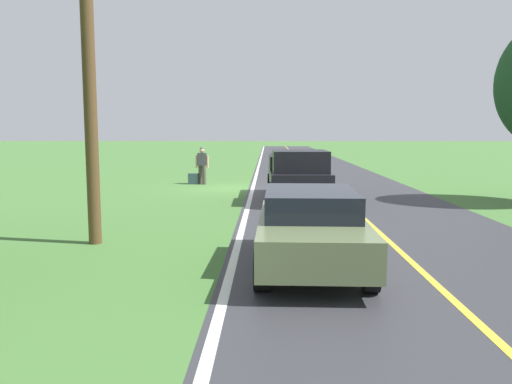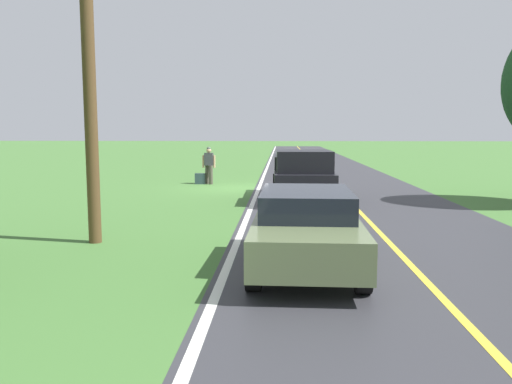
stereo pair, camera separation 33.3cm
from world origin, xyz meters
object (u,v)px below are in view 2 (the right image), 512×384
hitchhiker_walking (209,163)px  utility_pole_roadside (89,81)px  pickup_truck_passing (302,174)px  sedan_ahead_same_lane (306,227)px  suitcase_carried (200,179)px

hitchhiker_walking → utility_pole_roadside: size_ratio=0.25×
pickup_truck_passing → sedan_ahead_same_lane: (0.29, 9.12, -0.21)m
suitcase_carried → hitchhiker_walking: bearing=100.9°
pickup_truck_passing → utility_pole_roadside: 9.13m
utility_pole_roadside → suitcase_carried: bearing=-91.6°
sedan_ahead_same_lane → utility_pole_roadside: (4.62, -1.86, 2.80)m
suitcase_carried → sedan_ahead_same_lane: 15.13m
sedan_ahead_same_lane → utility_pole_roadside: bearing=-22.0°
pickup_truck_passing → utility_pole_roadside: size_ratio=0.76×
suitcase_carried → pickup_truck_passing: (-4.56, 5.39, 0.71)m
hitchhiker_walking → utility_pole_roadside: (0.77, 12.70, 2.58)m
hitchhiker_walking → pickup_truck_passing: pickup_truck_passing is taller
suitcase_carried → pickup_truck_passing: 7.09m
sedan_ahead_same_lane → hitchhiker_walking: bearing=-75.2°
hitchhiker_walking → pickup_truck_passing: size_ratio=0.32×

